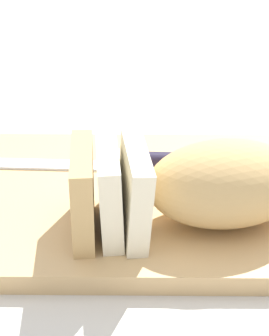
% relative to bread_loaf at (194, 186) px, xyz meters
% --- Properties ---
extents(ground_plane, '(3.00, 3.00, 0.00)m').
position_rel_bread_loaf_xyz_m(ground_plane, '(0.06, -0.06, -0.07)').
color(ground_plane, beige).
extents(cutting_board, '(0.39, 0.28, 0.02)m').
position_rel_bread_loaf_xyz_m(cutting_board, '(0.06, -0.06, -0.06)').
color(cutting_board, tan).
rests_on(cutting_board, ground_plane).
extents(bread_loaf, '(0.24, 0.12, 0.09)m').
position_rel_bread_loaf_xyz_m(bread_loaf, '(0.00, 0.00, 0.00)').
color(bread_loaf, tan).
rests_on(bread_loaf, cutting_board).
extents(bread_knife, '(0.25, 0.03, 0.02)m').
position_rel_bread_loaf_xyz_m(bread_knife, '(0.07, -0.11, -0.04)').
color(bread_knife, silver).
rests_on(bread_knife, cutting_board).
extents(crumb_near_knife, '(0.00, 0.00, 0.00)m').
position_rel_bread_loaf_xyz_m(crumb_near_knife, '(0.06, -0.01, -0.04)').
color(crumb_near_knife, '#996633').
rests_on(crumb_near_knife, cutting_board).
extents(crumb_near_loaf, '(0.00, 0.00, 0.00)m').
position_rel_bread_loaf_xyz_m(crumb_near_loaf, '(0.07, -0.02, -0.04)').
color(crumb_near_loaf, '#996633').
rests_on(crumb_near_loaf, cutting_board).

